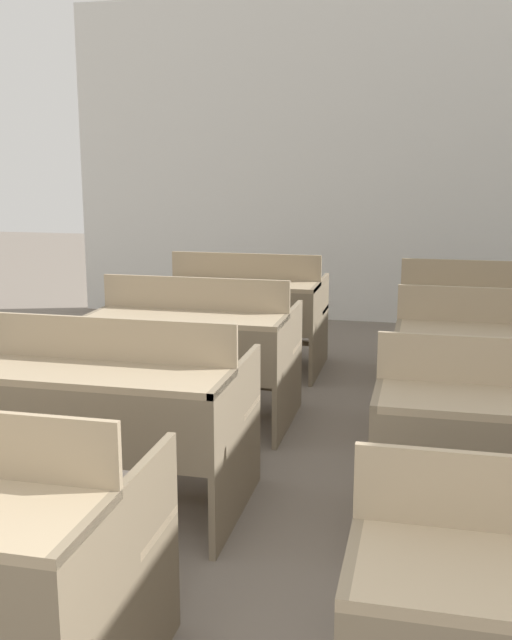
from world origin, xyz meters
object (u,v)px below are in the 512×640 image
(bench_third_left, at_px, (196,347))
(bench_third_right, at_px, (501,364))
(bench_second_left, at_px, (114,410))
(bench_back_left, at_px, (245,309))
(bench_back_right, at_px, (482,320))

(bench_third_left, xyz_separation_m, bench_third_right, (1.76, 0.00, 0.00))
(bench_second_left, distance_m, bench_back_left, 2.42)
(bench_back_left, relative_size, bench_back_right, 1.00)
(bench_third_right, distance_m, bench_back_left, 2.13)
(bench_back_left, bearing_deg, bench_second_left, -90.32)
(bench_third_left, bearing_deg, bench_second_left, -90.18)
(bench_third_left, height_order, bench_back_right, same)
(bench_second_left, distance_m, bench_third_left, 1.20)
(bench_second_left, bearing_deg, bench_back_left, 89.68)
(bench_third_right, xyz_separation_m, bench_back_left, (-1.75, 1.22, 0.00))
(bench_third_right, bearing_deg, bench_back_right, 91.23)
(bench_back_left, bearing_deg, bench_back_right, -1.01)
(bench_second_left, relative_size, bench_back_left, 1.00)
(bench_third_left, height_order, bench_third_right, same)
(bench_back_left, xyz_separation_m, bench_back_right, (1.72, -0.03, 0.00))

